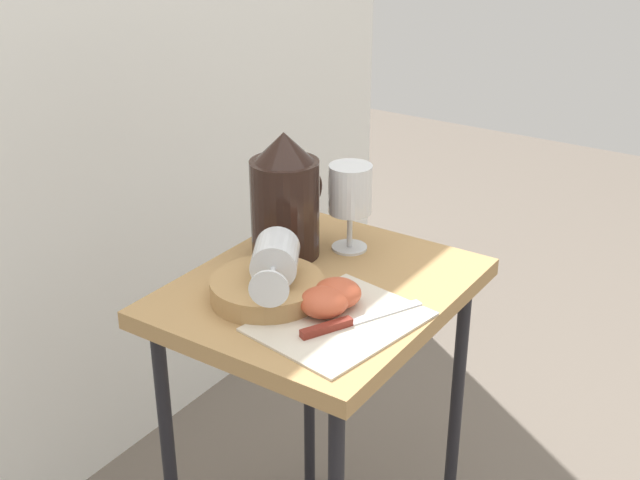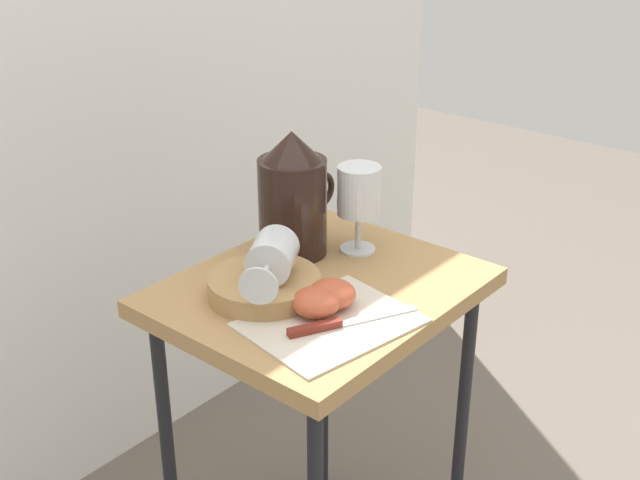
{
  "view_description": "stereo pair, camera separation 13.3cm",
  "coord_description": "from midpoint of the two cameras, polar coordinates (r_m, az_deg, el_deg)",
  "views": [
    {
      "loc": [
        -1.0,
        -0.67,
        1.3
      ],
      "look_at": [
        0.0,
        0.0,
        0.74
      ],
      "focal_mm": 46.21,
      "sensor_mm": 36.0,
      "label": 1
    },
    {
      "loc": [
        -0.92,
        -0.78,
        1.3
      ],
      "look_at": [
        0.0,
        0.0,
        0.74
      ],
      "focal_mm": 46.21,
      "sensor_mm": 36.0,
      "label": 2
    }
  ],
  "objects": [
    {
      "name": "curtain_drape",
      "position": [
        1.7,
        -20.54,
        10.56
      ],
      "size": [
        2.4,
        0.03,
        1.86
      ],
      "primitive_type": "cube",
      "color": "white",
      "rests_on": "ground_plane"
    },
    {
      "name": "knife",
      "position": [
        1.23,
        -1.36,
        -5.85
      ],
      "size": [
        0.2,
        0.11,
        0.01
      ],
      "color": "silver",
      "rests_on": "linen_napkin"
    },
    {
      "name": "pitcher",
      "position": [
        1.43,
        -5.07,
        2.32
      ],
      "size": [
        0.17,
        0.12,
        0.23
      ],
      "color": "black",
      "rests_on": "table"
    },
    {
      "name": "basket_tray",
      "position": [
        1.32,
        -6.57,
        -3.46
      ],
      "size": [
        0.18,
        0.18,
        0.03
      ],
      "primitive_type": "cylinder",
      "color": "#AD8451",
      "rests_on": "table"
    },
    {
      "name": "table",
      "position": [
        1.4,
        -2.73,
        -5.91
      ],
      "size": [
        0.5,
        0.42,
        0.66
      ],
      "color": "#AD8451",
      "rests_on": "ground_plane"
    },
    {
      "name": "apple_half_right",
      "position": [
        1.28,
        -1.77,
        -3.77
      ],
      "size": [
        0.08,
        0.08,
        0.04
      ],
      "primitive_type": "ellipsoid",
      "color": "#C15133",
      "rests_on": "linen_napkin"
    },
    {
      "name": "linen_napkin",
      "position": [
        1.25,
        -1.69,
        -5.75
      ],
      "size": [
        0.27,
        0.23,
        0.0
      ],
      "primitive_type": "cube",
      "rotation": [
        0.0,
        0.0,
        -0.17
      ],
      "color": "beige",
      "rests_on": "table"
    },
    {
      "name": "wine_glass_tipped_near",
      "position": [
        1.29,
        -6.08,
        -1.42
      ],
      "size": [
        0.16,
        0.13,
        0.07
      ],
      "color": "silver",
      "rests_on": "basket_tray"
    },
    {
      "name": "wine_glass_upright",
      "position": [
        1.44,
        -0.52,
        3.17
      ],
      "size": [
        0.08,
        0.08,
        0.16
      ],
      "color": "silver",
      "rests_on": "table"
    },
    {
      "name": "apple_half_left",
      "position": [
        1.26,
        -2.77,
        -4.4
      ],
      "size": [
        0.08,
        0.08,
        0.04
      ],
      "primitive_type": "ellipsoid",
      "color": "#C15133",
      "rests_on": "linen_napkin"
    }
  ]
}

